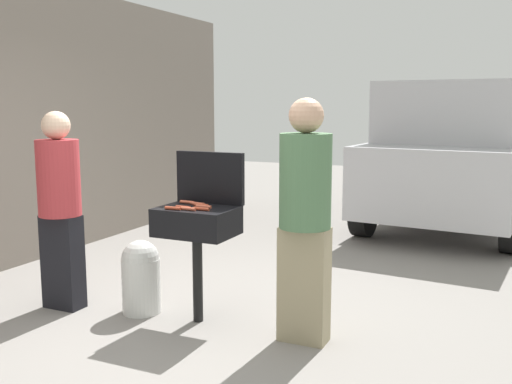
{
  "coord_description": "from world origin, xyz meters",
  "views": [
    {
      "loc": [
        2.35,
        -3.83,
        1.73
      ],
      "look_at": [
        0.35,
        0.53,
        1.0
      ],
      "focal_mm": 40.67,
      "sensor_mm": 36.0,
      "label": 1
    }
  ],
  "objects_px": {
    "hot_dog_1": "(201,205)",
    "hot_dog_6": "(187,202)",
    "hot_dog_3": "(188,209)",
    "hot_dog_4": "(173,208)",
    "bbq_grill": "(197,225)",
    "propane_tank": "(141,275)",
    "person_left": "(60,203)",
    "hot_dog_0": "(198,204)",
    "hot_dog_2": "(204,207)",
    "parked_minivan": "(459,153)",
    "hot_dog_5": "(184,207)",
    "person_right": "(305,212)",
    "hot_dog_7": "(201,209)"
  },
  "relations": [
    {
      "from": "hot_dog_1",
      "to": "hot_dog_6",
      "type": "bearing_deg",
      "value": 155.98
    },
    {
      "from": "hot_dog_1",
      "to": "hot_dog_7",
      "type": "xyz_separation_m",
      "value": [
        0.08,
        -0.14,
        0.0
      ]
    },
    {
      "from": "hot_dog_1",
      "to": "person_left",
      "type": "relative_size",
      "value": 0.08
    },
    {
      "from": "hot_dog_1",
      "to": "person_left",
      "type": "bearing_deg",
      "value": -168.65
    },
    {
      "from": "hot_dog_2",
      "to": "person_right",
      "type": "bearing_deg",
      "value": -0.32
    },
    {
      "from": "hot_dog_3",
      "to": "hot_dog_0",
      "type": "bearing_deg",
      "value": 102.03
    },
    {
      "from": "hot_dog_6",
      "to": "parked_minivan",
      "type": "bearing_deg",
      "value": 71.32
    },
    {
      "from": "hot_dog_1",
      "to": "hot_dog_4",
      "type": "xyz_separation_m",
      "value": [
        -0.13,
        -0.21,
        0.0
      ]
    },
    {
      "from": "bbq_grill",
      "to": "person_left",
      "type": "height_order",
      "value": "person_left"
    },
    {
      "from": "hot_dog_1",
      "to": "hot_dog_0",
      "type": "bearing_deg",
      "value": 142.86
    },
    {
      "from": "hot_dog_1",
      "to": "person_right",
      "type": "relative_size",
      "value": 0.07
    },
    {
      "from": "propane_tank",
      "to": "person_left",
      "type": "bearing_deg",
      "value": -165.33
    },
    {
      "from": "bbq_grill",
      "to": "hot_dog_3",
      "type": "bearing_deg",
      "value": -87.42
    },
    {
      "from": "hot_dog_3",
      "to": "hot_dog_4",
      "type": "distance_m",
      "value": 0.12
    },
    {
      "from": "hot_dog_6",
      "to": "person_right",
      "type": "height_order",
      "value": "person_right"
    },
    {
      "from": "hot_dog_1",
      "to": "propane_tank",
      "type": "bearing_deg",
      "value": -172.86
    },
    {
      "from": "propane_tank",
      "to": "person_left",
      "type": "distance_m",
      "value": 0.91
    },
    {
      "from": "hot_dog_2",
      "to": "person_right",
      "type": "distance_m",
      "value": 0.84
    },
    {
      "from": "bbq_grill",
      "to": "hot_dog_0",
      "type": "bearing_deg",
      "value": 115.58
    },
    {
      "from": "hot_dog_6",
      "to": "hot_dog_7",
      "type": "bearing_deg",
      "value": -40.21
    },
    {
      "from": "bbq_grill",
      "to": "person_left",
      "type": "relative_size",
      "value": 0.55
    },
    {
      "from": "hot_dog_2",
      "to": "hot_dog_3",
      "type": "bearing_deg",
      "value": -115.14
    },
    {
      "from": "hot_dog_4",
      "to": "parked_minivan",
      "type": "height_order",
      "value": "parked_minivan"
    },
    {
      "from": "parked_minivan",
      "to": "hot_dog_0",
      "type": "bearing_deg",
      "value": 77.67
    },
    {
      "from": "hot_dog_4",
      "to": "hot_dog_6",
      "type": "distance_m",
      "value": 0.29
    },
    {
      "from": "propane_tank",
      "to": "parked_minivan",
      "type": "bearing_deg",
      "value": 68.06
    },
    {
      "from": "hot_dog_2",
      "to": "hot_dog_4",
      "type": "xyz_separation_m",
      "value": [
        -0.18,
        -0.16,
        0.0
      ]
    },
    {
      "from": "hot_dog_2",
      "to": "hot_dog_3",
      "type": "xyz_separation_m",
      "value": [
        -0.06,
        -0.13,
        0.0
      ]
    },
    {
      "from": "hot_dog_2",
      "to": "hot_dog_7",
      "type": "xyz_separation_m",
      "value": [
        0.03,
        -0.09,
        0.0
      ]
    },
    {
      "from": "hot_dog_2",
      "to": "hot_dog_3",
      "type": "relative_size",
      "value": 1.0
    },
    {
      "from": "hot_dog_1",
      "to": "hot_dog_3",
      "type": "relative_size",
      "value": 1.0
    },
    {
      "from": "hot_dog_5",
      "to": "hot_dog_1",
      "type": "bearing_deg",
      "value": 61.56
    },
    {
      "from": "person_left",
      "to": "person_right",
      "type": "relative_size",
      "value": 0.94
    },
    {
      "from": "hot_dog_0",
      "to": "hot_dog_5",
      "type": "distance_m",
      "value": 0.18
    },
    {
      "from": "propane_tank",
      "to": "hot_dog_2",
      "type": "bearing_deg",
      "value": 1.78
    },
    {
      "from": "hot_dog_2",
      "to": "person_left",
      "type": "bearing_deg",
      "value": -171.28
    },
    {
      "from": "propane_tank",
      "to": "person_right",
      "type": "relative_size",
      "value": 0.35
    },
    {
      "from": "hot_dog_1",
      "to": "hot_dog_6",
      "type": "height_order",
      "value": "same"
    },
    {
      "from": "hot_dog_7",
      "to": "parked_minivan",
      "type": "xyz_separation_m",
      "value": [
        1.37,
        5.04,
        0.08
      ]
    },
    {
      "from": "bbq_grill",
      "to": "parked_minivan",
      "type": "xyz_separation_m",
      "value": [
        1.47,
        4.94,
        0.24
      ]
    },
    {
      "from": "hot_dog_6",
      "to": "hot_dog_0",
      "type": "bearing_deg",
      "value": -16.39
    },
    {
      "from": "hot_dog_6",
      "to": "hot_dog_3",
      "type": "bearing_deg",
      "value": -57.27
    },
    {
      "from": "hot_dog_0",
      "to": "person_right",
      "type": "relative_size",
      "value": 0.07
    },
    {
      "from": "hot_dog_1",
      "to": "propane_tank",
      "type": "height_order",
      "value": "hot_dog_1"
    },
    {
      "from": "bbq_grill",
      "to": "hot_dog_7",
      "type": "relative_size",
      "value": 7.14
    },
    {
      "from": "hot_dog_0",
      "to": "person_right",
      "type": "distance_m",
      "value": 0.95
    },
    {
      "from": "hot_dog_0",
      "to": "parked_minivan",
      "type": "bearing_deg",
      "value": 72.71
    },
    {
      "from": "hot_dog_6",
      "to": "hot_dog_4",
      "type": "bearing_deg",
      "value": -80.62
    },
    {
      "from": "person_left",
      "to": "parked_minivan",
      "type": "xyz_separation_m",
      "value": [
        2.67,
        5.14,
        0.12
      ]
    },
    {
      "from": "parked_minivan",
      "to": "person_right",
      "type": "bearing_deg",
      "value": 88.45
    }
  ]
}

